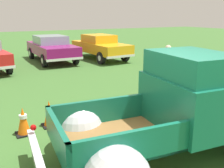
{
  "coord_description": "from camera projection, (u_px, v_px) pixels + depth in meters",
  "views": [
    {
      "loc": [
        -2.94,
        -3.33,
        2.57
      ],
      "look_at": [
        0.0,
        1.94,
        0.95
      ],
      "focal_mm": 41.52,
      "sensor_mm": 36.0,
      "label": 1
    }
  ],
  "objects": [
    {
      "name": "show_car_2",
      "position": [
        51.0,
        47.0,
        14.55
      ],
      "size": [
        1.92,
        4.65,
        1.43
      ],
      "rotation": [
        0.0,
        0.0,
        -1.58
      ],
      "color": "black",
      "rests_on": "ground"
    },
    {
      "name": "vintage_pickup_truck",
      "position": [
        182.0,
        115.0,
        4.81
      ],
      "size": [
        4.79,
        3.14,
        1.96
      ],
      "rotation": [
        0.0,
        0.0,
        -0.11
      ],
      "color": "black",
      "rests_on": "ground"
    },
    {
      "name": "show_car_3",
      "position": [
        100.0,
        46.0,
        15.22
      ],
      "size": [
        2.05,
        4.46,
        1.43
      ],
      "rotation": [
        0.0,
        0.0,
        -1.5
      ],
      "color": "black",
      "rests_on": "ground"
    },
    {
      "name": "lane_cone_0",
      "position": [
        49.0,
        113.0,
        6.1
      ],
      "size": [
        0.36,
        0.36,
        0.63
      ],
      "color": "black",
      "rests_on": "ground"
    },
    {
      "name": "spectator_0",
      "position": [
        167.0,
        65.0,
        8.76
      ],
      "size": [
        0.43,
        0.53,
        1.59
      ],
      "rotation": [
        0.0,
        0.0,
        2.84
      ],
      "color": "#4C4742",
      "rests_on": "ground"
    },
    {
      "name": "ground_plane",
      "position": [
        162.0,
        156.0,
        4.86
      ],
      "size": [
        80.0,
        80.0,
        0.0
      ],
      "primitive_type": "plane",
      "color": "#3D6B2D"
    },
    {
      "name": "lane_cone_1",
      "position": [
        23.0,
        121.0,
        5.66
      ],
      "size": [
        0.36,
        0.36,
        0.63
      ],
      "color": "black",
      "rests_on": "ground"
    }
  ]
}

